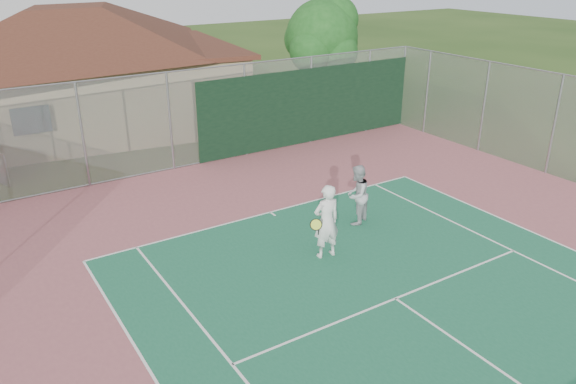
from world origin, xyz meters
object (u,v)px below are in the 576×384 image
(tree, at_px, (324,38))
(player_white_front, at_px, (326,222))
(clubhouse, at_px, (74,56))
(player_grey_back, at_px, (357,195))

(tree, distance_m, player_white_front, 14.33)
(clubhouse, xyz_separation_m, player_white_front, (2.16, -15.51, -2.17))
(tree, height_order, player_white_front, tree)
(tree, bearing_deg, player_grey_back, -121.19)
(clubhouse, distance_m, tree, 11.09)
(player_white_front, relative_size, player_grey_back, 1.12)
(clubhouse, bearing_deg, tree, -13.90)
(player_white_front, height_order, player_grey_back, player_white_front)
(tree, relative_size, player_grey_back, 3.16)
(player_white_front, bearing_deg, tree, -120.25)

